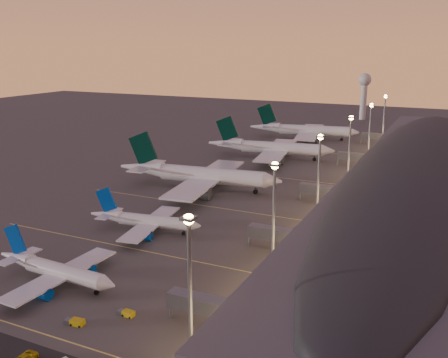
% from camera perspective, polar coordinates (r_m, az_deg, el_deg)
% --- Properties ---
extents(ground, '(700.00, 700.00, 0.00)m').
position_cam_1_polar(ground, '(136.80, -8.91, -7.17)').
color(ground, '#454240').
extents(airliner_narrow_south, '(33.78, 30.14, 12.08)m').
position_cam_1_polar(airliner_narrow_south, '(118.40, -18.76, -9.82)').
color(airliner_narrow_south, silver).
rests_on(airliner_narrow_south, ground).
extents(airliner_narrow_north, '(33.94, 30.63, 12.13)m').
position_cam_1_polar(airliner_narrow_north, '(143.94, -9.06, -4.71)').
color(airliner_narrow_north, silver).
rests_on(airliner_narrow_north, ground).
extents(airliner_wide_near, '(63.51, 58.25, 20.32)m').
position_cam_1_polar(airliner_wide_near, '(183.60, -3.00, 0.48)').
color(airliner_wide_near, silver).
rests_on(airliner_wide_near, ground).
extents(airliner_wide_mid, '(60.02, 55.25, 19.23)m').
position_cam_1_polar(airliner_wide_mid, '(234.66, 5.28, 3.58)').
color(airliner_wide_mid, silver).
rests_on(airliner_wide_mid, ground).
extents(airliner_wide_far, '(61.03, 56.26, 19.57)m').
position_cam_1_polar(airliner_wide_far, '(285.82, 9.09, 5.53)').
color(airliner_wide_far, silver).
rests_on(airliner_wide_far, ground).
extents(terminal_building, '(56.35, 255.00, 17.46)m').
position_cam_1_polar(terminal_building, '(181.95, 21.21, 0.48)').
color(terminal_building, '#4A494E').
rests_on(terminal_building, ground).
extents(light_masts, '(2.20, 217.20, 25.90)m').
position_cam_1_polar(light_masts, '(176.27, 12.90, 3.62)').
color(light_masts, slate).
rests_on(light_masts, ground).
extents(radar_tower, '(9.00, 9.00, 32.50)m').
position_cam_1_polar(radar_tower, '(370.62, 15.74, 9.92)').
color(radar_tower, silver).
rests_on(radar_tower, ground).
extents(lane_markings, '(90.00, 180.36, 0.00)m').
position_cam_1_polar(lane_markings, '(169.25, -1.34, -2.61)').
color(lane_markings, '#D8C659').
rests_on(lane_markings, ground).
extents(baggage_tug_a, '(4.02, 2.01, 1.16)m').
position_cam_1_polar(baggage_tug_a, '(102.35, -16.65, -15.38)').
color(baggage_tug_a, '#BEA00C').
rests_on(baggage_tug_a, ground).
extents(baggage_tug_b, '(3.67, 1.75, 1.07)m').
position_cam_1_polar(baggage_tug_b, '(103.02, -11.07, -14.81)').
color(baggage_tug_b, '#BEA00C').
rests_on(baggage_tug_b, ground).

